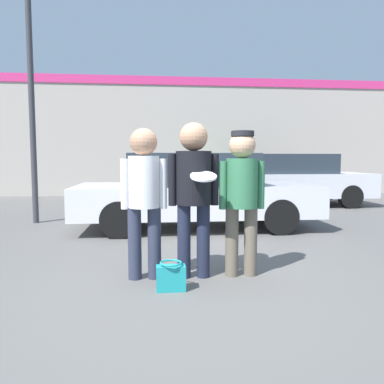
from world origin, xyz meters
name	(u,v)px	position (x,y,z in m)	size (l,w,h in m)	color
ground_plane	(199,280)	(0.00, 0.00, 0.00)	(56.00, 56.00, 0.00)	#5B5956
storefront_building	(166,136)	(0.00, 9.92, 2.19)	(24.00, 0.22, 4.32)	#B2A89E
person_left	(144,190)	(-0.60, 0.11, 1.00)	(0.51, 0.34, 1.68)	#2D3347
person_middle_with_frisbee	(194,185)	(-0.04, 0.10, 1.06)	(0.57, 0.62, 1.75)	#1E2338
person_right	(242,190)	(0.51, 0.11, 1.00)	(0.53, 0.36, 1.66)	#665B4C
parked_car_near	(194,191)	(0.31, 3.15, 0.73)	(4.57, 1.85, 1.45)	silver
parked_car_far	(293,180)	(3.51, 6.36, 0.74)	(4.27, 1.79, 1.48)	silver
street_lamp	(41,25)	(-2.73, 4.06, 4.05)	(1.47, 0.35, 6.67)	#38383D
shrub	(223,177)	(1.99, 9.02, 0.71)	(1.43, 1.43, 1.43)	#387A3D
handbag	(171,277)	(-0.32, -0.31, 0.14)	(0.30, 0.23, 0.30)	teal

